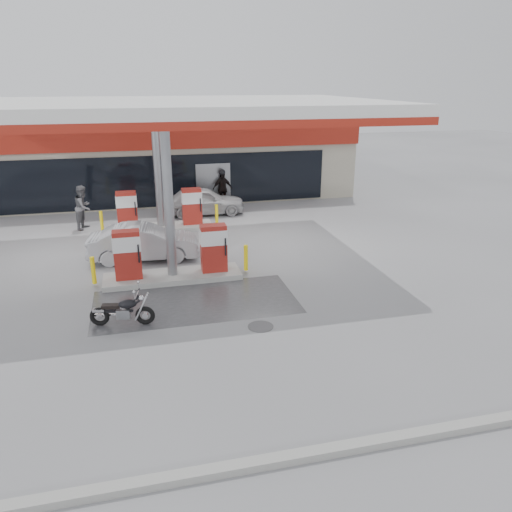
{
  "coord_description": "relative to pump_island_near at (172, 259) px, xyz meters",
  "views": [
    {
      "loc": [
        -1.0,
        -13.66,
        6.29
      ],
      "look_at": [
        2.43,
        0.28,
        1.2
      ],
      "focal_mm": 35.0,
      "sensor_mm": 36.0,
      "label": 1
    }
  ],
  "objects": [
    {
      "name": "ground",
      "position": [
        0.0,
        -2.0,
        -0.71
      ],
      "size": [
        90.0,
        90.0,
        0.0
      ],
      "primitive_type": "plane",
      "color": "gray",
      "rests_on": "ground"
    },
    {
      "name": "attendant",
      "position": [
        -3.27,
        7.0,
        0.26
      ],
      "size": [
        1.02,
        1.14,
        1.94
      ],
      "primitive_type": "imported",
      "rotation": [
        0.0,
        0.0,
        1.2
      ],
      "color": "#58585D",
      "rests_on": "ground"
    },
    {
      "name": "kerb",
      "position": [
        0.0,
        -9.0,
        -0.64
      ],
      "size": [
        28.0,
        0.25,
        0.15
      ],
      "primitive_type": "cube",
      "color": "gray",
      "rests_on": "ground"
    },
    {
      "name": "hatchback_silver",
      "position": [
        -0.84,
        2.2,
        -0.05
      ],
      "size": [
        4.08,
        1.69,
        1.31
      ],
      "primitive_type": "imported",
      "rotation": [
        0.0,
        0.0,
        1.49
      ],
      "color": "#ACAEB4",
      "rests_on": "ground"
    },
    {
      "name": "biker_walking",
      "position": [
        3.42,
        9.59,
        0.21
      ],
      "size": [
        1.15,
        0.67,
        1.84
      ],
      "primitive_type": "imported",
      "rotation": [
        0.0,
        0.0,
        0.21
      ],
      "color": "black",
      "rests_on": "ground"
    },
    {
      "name": "pump_island_near",
      "position": [
        0.0,
        0.0,
        0.0
      ],
      "size": [
        5.14,
        1.3,
        1.78
      ],
      "color": "#9E9E99",
      "rests_on": "ground"
    },
    {
      "name": "drain_cover",
      "position": [
        2.0,
        -4.0,
        -0.71
      ],
      "size": [
        0.7,
        0.7,
        0.01
      ],
      "primitive_type": "cylinder",
      "color": "#38383A",
      "rests_on": "ground"
    },
    {
      "name": "canopy",
      "position": [
        0.0,
        3.0,
        4.56
      ],
      "size": [
        16.0,
        10.02,
        5.51
      ],
      "color": "silver",
      "rests_on": "ground"
    },
    {
      "name": "store_building",
      "position": [
        0.01,
        13.94,
        1.3
      ],
      "size": [
        22.0,
        8.22,
        4.0
      ],
      "color": "beige",
      "rests_on": "ground"
    },
    {
      "name": "pump_island_far",
      "position": [
        0.0,
        6.0,
        0.0
      ],
      "size": [
        5.14,
        1.3,
        1.78
      ],
      "color": "#9E9E99",
      "rests_on": "ground"
    },
    {
      "name": "parked_motorcycle",
      "position": [
        -1.57,
        -3.0,
        -0.31
      ],
      "size": [
        1.74,
        0.72,
        0.9
      ],
      "rotation": [
        0.0,
        0.0,
        -0.19
      ],
      "color": "black",
      "rests_on": "ground"
    },
    {
      "name": "wet_patch",
      "position": [
        0.5,
        -2.0,
        -0.71
      ],
      "size": [
        6.0,
        3.0,
        0.0
      ],
      "primitive_type": "cube",
      "color": "#4C4C4F",
      "rests_on": "ground"
    },
    {
      "name": "sedan_white",
      "position": [
        2.21,
        8.2,
        -0.03
      ],
      "size": [
        4.06,
        1.76,
        1.36
      ],
      "primitive_type": "imported",
      "rotation": [
        0.0,
        0.0,
        1.53
      ],
      "color": "#BCBBBE",
      "rests_on": "ground"
    }
  ]
}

